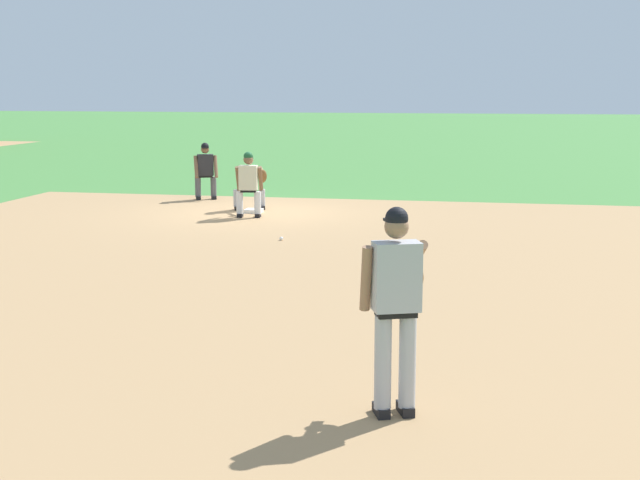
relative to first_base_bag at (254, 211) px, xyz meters
name	(u,v)px	position (x,y,z in m)	size (l,w,h in m)	color
ground_plane	(254,213)	(0.00, 0.00, -0.04)	(160.00, 160.00, 0.00)	#47843D
infield_dirt_patch	(293,269)	(-6.09, -2.33, -0.04)	(18.00, 18.00, 0.01)	tan
first_base_bag	(254,211)	(0.00, 0.00, 0.00)	(0.38, 0.38, 0.09)	white
baseball	(281,239)	(-3.52, -1.52, -0.01)	(0.07, 0.07, 0.07)	white
pitcher	(397,298)	(-12.14, -4.66, 1.01)	(0.81, 0.60, 1.86)	black
first_baseman	(250,179)	(0.45, 0.20, 0.69)	(0.85, 0.96, 1.34)	black
baserunner	(248,182)	(-0.73, -0.09, 0.75)	(0.49, 0.63, 1.46)	black
umpire	(205,169)	(2.17, 1.87, 0.75)	(0.60, 0.67, 1.46)	black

